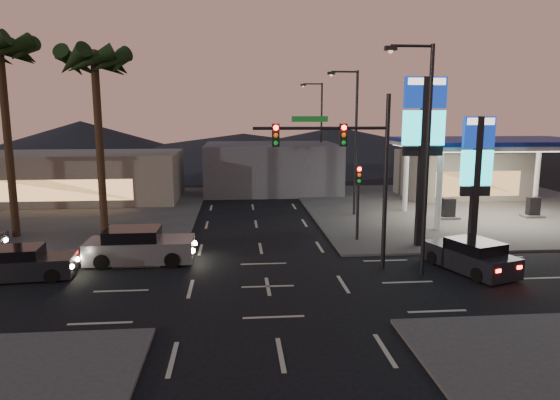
{
  "coord_description": "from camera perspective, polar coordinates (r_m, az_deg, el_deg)",
  "views": [
    {
      "loc": [
        -1.25,
        -19.88,
        7.14
      ],
      "look_at": [
        0.85,
        3.84,
        3.0
      ],
      "focal_mm": 32.0,
      "sensor_mm": 36.0,
      "label": 1
    }
  ],
  "objects": [
    {
      "name": "ground",
      "position": [
        21.16,
        -1.4,
        -9.86
      ],
      "size": [
        140.0,
        140.0,
        0.0
      ],
      "primitive_type": "plane",
      "color": "black",
      "rests_on": "ground"
    },
    {
      "name": "corner_lot_ne",
      "position": [
        40.43,
        20.28,
        -0.84
      ],
      "size": [
        24.0,
        24.0,
        0.12
      ],
      "primitive_type": "cube",
      "color": "#47443F",
      "rests_on": "ground"
    },
    {
      "name": "corner_lot_nw",
      "position": [
        39.43,
        -26.95,
        -1.57
      ],
      "size": [
        24.0,
        24.0,
        0.12
      ],
      "primitive_type": "cube",
      "color": "#47443F",
      "rests_on": "ground"
    },
    {
      "name": "gas_station",
      "position": [
        36.31,
        23.44,
        5.8
      ],
      "size": [
        12.2,
        8.2,
        5.47
      ],
      "color": "silver",
      "rests_on": "ground"
    },
    {
      "name": "convenience_store",
      "position": [
        45.48,
        20.04,
        2.78
      ],
      "size": [
        10.0,
        6.0,
        4.0
      ],
      "primitive_type": "cube",
      "color": "#726B5B",
      "rests_on": "ground"
    },
    {
      "name": "pylon_sign_tall",
      "position": [
        27.2,
        16.1,
        7.91
      ],
      "size": [
        2.2,
        0.35,
        9.0
      ],
      "color": "black",
      "rests_on": "ground"
    },
    {
      "name": "pylon_sign_short",
      "position": [
        27.4,
        21.57,
        3.97
      ],
      "size": [
        1.6,
        0.35,
        7.0
      ],
      "color": "black",
      "rests_on": "ground"
    },
    {
      "name": "traffic_signal_mast",
      "position": [
        22.51,
        7.83,
        4.9
      ],
      "size": [
        6.1,
        0.39,
        8.0
      ],
      "color": "black",
      "rests_on": "ground"
    },
    {
      "name": "pedestal_signal",
      "position": [
        28.01,
        8.94,
        1.08
      ],
      "size": [
        0.32,
        0.39,
        4.3
      ],
      "color": "black",
      "rests_on": "ground"
    },
    {
      "name": "streetlight_near",
      "position": [
        22.42,
        16.06,
        5.84
      ],
      "size": [
        2.14,
        0.25,
        10.0
      ],
      "color": "black",
      "rests_on": "ground"
    },
    {
      "name": "streetlight_mid",
      "position": [
        34.85,
        8.35,
        7.42
      ],
      "size": [
        2.14,
        0.25,
        10.0
      ],
      "color": "black",
      "rests_on": "ground"
    },
    {
      "name": "streetlight_far",
      "position": [
        48.57,
        4.51,
        8.15
      ],
      "size": [
        2.14,
        0.25,
        10.0
      ],
      "color": "black",
      "rests_on": "ground"
    },
    {
      "name": "palm_a",
      "position": [
        30.47,
        -20.38,
        13.57
      ],
      "size": [
        4.41,
        4.41,
        10.86
      ],
      "color": "black",
      "rests_on": "ground"
    },
    {
      "name": "palm_b",
      "position": [
        32.15,
        -29.32,
        13.69
      ],
      "size": [
        4.41,
        4.41,
        11.46
      ],
      "color": "black",
      "rests_on": "ground"
    },
    {
      "name": "building_far_west",
      "position": [
        44.07,
        -21.87,
        2.45
      ],
      "size": [
        16.0,
        8.0,
        4.0
      ],
      "primitive_type": "cube",
      "color": "#726B5B",
      "rests_on": "ground"
    },
    {
      "name": "building_far_mid",
      "position": [
        46.26,
        -1.02,
        3.73
      ],
      "size": [
        12.0,
        9.0,
        4.4
      ],
      "primitive_type": "cube",
      "color": "#4C4C51",
      "rests_on": "ground"
    },
    {
      "name": "hill_left",
      "position": [
        83.44,
        -21.74,
        6.32
      ],
      "size": [
        40.0,
        40.0,
        6.0
      ],
      "primitive_type": "cone",
      "color": "black",
      "rests_on": "ground"
    },
    {
      "name": "hill_right",
      "position": [
        81.65,
        6.46,
        6.54
      ],
      "size": [
        50.0,
        50.0,
        5.0
      ],
      "primitive_type": "cone",
      "color": "black",
      "rests_on": "ground"
    },
    {
      "name": "hill_center",
      "position": [
        80.05,
        -4.19,
        6.15
      ],
      "size": [
        60.0,
        60.0,
        4.0
      ],
      "primitive_type": "cone",
      "color": "black",
      "rests_on": "ground"
    },
    {
      "name": "car_lane_a_front",
      "position": [
        24.66,
        -27.41,
        -6.52
      ],
      "size": [
        4.46,
        2.15,
        1.42
      ],
      "color": "black",
      "rests_on": "ground"
    },
    {
      "name": "car_lane_b_front",
      "position": [
        25.14,
        -15.81,
        -5.16
      ],
      "size": [
        5.23,
        2.25,
        1.69
      ],
      "color": "slate",
      "rests_on": "ground"
    },
    {
      "name": "suv_station",
      "position": [
        24.57,
        20.93,
        -6.02
      ],
      "size": [
        3.2,
        4.81,
        1.49
      ],
      "color": "black",
      "rests_on": "ground"
    }
  ]
}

